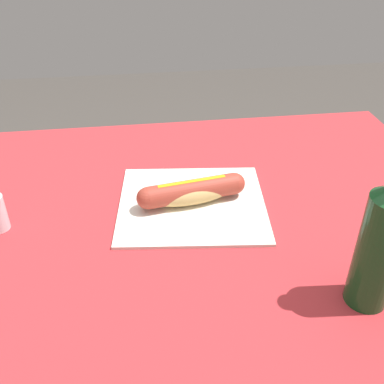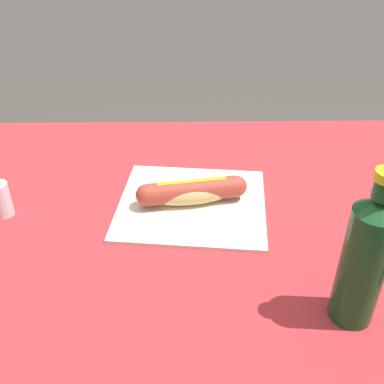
% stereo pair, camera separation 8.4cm
% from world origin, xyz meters
% --- Properties ---
extents(dining_table, '(1.15, 0.85, 0.74)m').
position_xyz_m(dining_table, '(0.00, 0.00, 0.61)').
color(dining_table, brown).
rests_on(dining_table, ground).
extents(paper_wrapper, '(0.30, 0.28, 0.01)m').
position_xyz_m(paper_wrapper, '(-0.04, -0.05, 0.75)').
color(paper_wrapper, silver).
rests_on(paper_wrapper, dining_table).
extents(hot_dog, '(0.21, 0.08, 0.05)m').
position_xyz_m(hot_dog, '(-0.04, -0.05, 0.77)').
color(hot_dog, '#DBB26B').
rests_on(hot_dog, paper_wrapper).
extents(soda_bottle, '(0.06, 0.06, 0.24)m').
position_xyz_m(soda_bottle, '(-0.25, 0.22, 0.85)').
color(soda_bottle, '#14471E').
rests_on(soda_bottle, dining_table).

